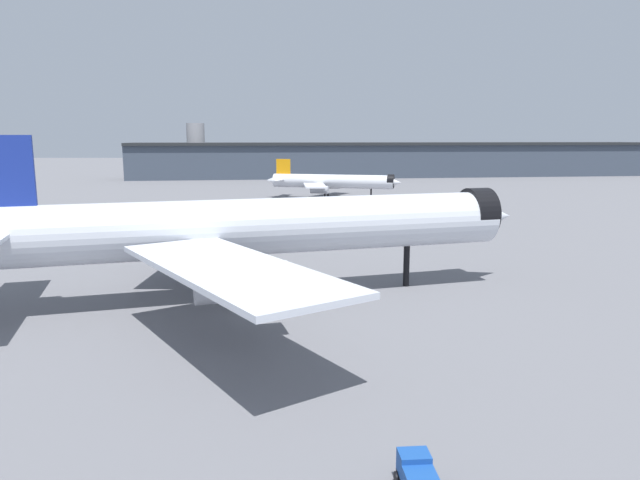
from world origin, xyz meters
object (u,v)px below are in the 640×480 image
at_px(airliner_far_taxiway, 332,182).
at_px(service_truck_front, 370,232).
at_px(airliner_near_gate, 247,228).
at_px(baggage_tug_wing, 418,478).

height_order(airliner_far_taxiway, service_truck_front, airliner_far_taxiway).
bearing_deg(airliner_near_gate, service_truck_front, 49.02).
relative_size(airliner_near_gate, airliner_far_taxiway, 1.63).
distance_m(airliner_near_gate, airliner_far_taxiway, 106.86).
xyz_separation_m(airliner_near_gate, baggage_tug_wing, (12.70, -36.32, -6.97)).
height_order(airliner_near_gate, service_truck_front, airliner_near_gate).
distance_m(airliner_near_gate, service_truck_front, 40.80).
relative_size(airliner_near_gate, service_truck_front, 11.08).
bearing_deg(baggage_tug_wing, service_truck_front, -7.54).
bearing_deg(baggage_tug_wing, airliner_near_gate, 15.11).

